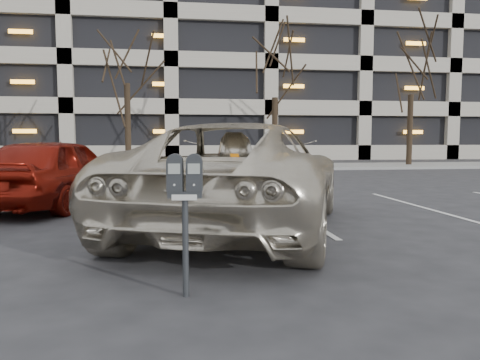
{
  "coord_description": "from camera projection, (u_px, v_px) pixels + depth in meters",
  "views": [
    {
      "loc": [
        -0.85,
        -6.43,
        1.4
      ],
      "look_at": [
        -0.08,
        -0.91,
        0.92
      ],
      "focal_mm": 35.0,
      "sensor_mm": 36.0,
      "label": 1
    }
  ],
  "objects": [
    {
      "name": "car_red",
      "position": [
        57.0,
        172.0,
        9.67
      ],
      "size": [
        2.76,
        4.56,
        1.45
      ],
      "primitive_type": "imported",
      "rotation": [
        0.0,
        0.0,
        2.88
      ],
      "color": "maroon",
      "rests_on": "ground"
    },
    {
      "name": "tree_b",
      "position": [
        126.0,
        30.0,
        21.4
      ],
      "size": [
        3.89,
        3.89,
        8.84
      ],
      "color": "black",
      "rests_on": "ground"
    },
    {
      "name": "suv_silver",
      "position": [
        243.0,
        176.0,
        7.33
      ],
      "size": [
        4.62,
        6.5,
        1.65
      ],
      "rotation": [
        0.0,
        0.0,
        2.78
      ],
      "color": "beige",
      "rests_on": "ground"
    },
    {
      "name": "ground",
      "position": [
        236.0,
        239.0,
        6.59
      ],
      "size": [
        140.0,
        140.0,
        0.0
      ],
      "primitive_type": "plane",
      "color": "#28282B",
      "rests_on": "ground"
    },
    {
      "name": "sidewalk",
      "position": [
        193.0,
        167.0,
        22.37
      ],
      "size": [
        80.0,
        4.0,
        0.12
      ],
      "primitive_type": "cube",
      "color": "gray",
      "rests_on": "ground"
    },
    {
      "name": "tree_c",
      "position": [
        275.0,
        54.0,
        22.45
      ],
      "size": [
        3.34,
        3.34,
        7.59
      ],
      "color": "black",
      "rests_on": "ground"
    },
    {
      "name": "tree_d",
      "position": [
        412.0,
        50.0,
        23.38
      ],
      "size": [
        3.56,
        3.56,
        8.1
      ],
      "color": "black",
      "rests_on": "ground"
    },
    {
      "name": "parking_garage",
      "position": [
        322.0,
        49.0,
        40.82
      ],
      "size": [
        52.0,
        20.0,
        19.0
      ],
      "color": "black",
      "rests_on": "ground"
    },
    {
      "name": "stall_lines",
      "position": [
        145.0,
        215.0,
        8.66
      ],
      "size": [
        16.9,
        5.2,
        0.0
      ],
      "color": "silver",
      "rests_on": "ground"
    },
    {
      "name": "parking_meter",
      "position": [
        185.0,
        190.0,
        4.1
      ],
      "size": [
        0.33,
        0.16,
        1.25
      ],
      "rotation": [
        0.0,
        0.0,
        -0.13
      ],
      "color": "black",
      "rests_on": "ground"
    }
  ]
}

